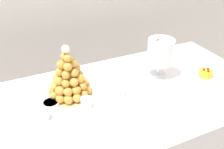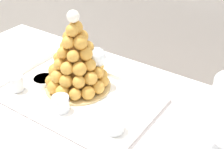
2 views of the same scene
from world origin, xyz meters
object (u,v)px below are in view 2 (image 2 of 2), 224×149
(serving_tray, at_px, (77,97))
(dessert_cup_centre, at_px, (114,124))
(wine_glass, at_px, (96,59))
(dessert_cup_mid_left, at_px, (61,104))
(dessert_cup_left, at_px, (17,83))
(creme_brulee_ramekin, at_px, (44,80))
(croquembouche, at_px, (76,61))

(serving_tray, distance_m, dessert_cup_centre, 0.21)
(wine_glass, bearing_deg, dessert_cup_mid_left, -91.56)
(dessert_cup_left, height_order, dessert_cup_mid_left, dessert_cup_left)
(dessert_cup_mid_left, bearing_deg, dessert_cup_left, -179.87)
(dessert_cup_left, distance_m, creme_brulee_ramekin, 0.09)
(creme_brulee_ramekin, xyz_separation_m, wine_glass, (0.16, 0.10, 0.09))
(croquembouche, bearing_deg, creme_brulee_ramekin, -155.60)
(dessert_cup_centre, distance_m, creme_brulee_ramekin, 0.35)
(serving_tray, height_order, croquembouche, croquembouche)
(creme_brulee_ramekin, bearing_deg, serving_tray, 1.64)
(dessert_cup_left, relative_size, dessert_cup_centre, 0.87)
(dessert_cup_centre, height_order, creme_brulee_ramekin, dessert_cup_centre)
(creme_brulee_ramekin, bearing_deg, dessert_cup_centre, -10.50)
(serving_tray, distance_m, wine_glass, 0.14)
(dessert_cup_left, distance_m, wine_glass, 0.29)
(serving_tray, relative_size, dessert_cup_mid_left, 9.91)
(serving_tray, distance_m, dessert_cup_mid_left, 0.09)
(dessert_cup_left, height_order, dessert_cup_centre, dessert_cup_left)
(serving_tray, height_order, wine_glass, wine_glass)
(wine_glass, bearing_deg, dessert_cup_left, -138.92)
(serving_tray, relative_size, croquembouche, 1.90)
(dessert_cup_mid_left, bearing_deg, serving_tray, 94.08)
(croquembouche, distance_m, creme_brulee_ramekin, 0.15)
(dessert_cup_mid_left, relative_size, dessert_cup_centre, 0.90)
(dessert_cup_centre, xyz_separation_m, wine_glass, (-0.18, 0.16, 0.08))
(dessert_cup_left, relative_size, dessert_cup_mid_left, 0.97)
(dessert_cup_mid_left, distance_m, dessert_cup_centre, 0.19)
(dessert_cup_mid_left, height_order, dessert_cup_centre, dessert_cup_mid_left)
(dessert_cup_left, bearing_deg, dessert_cup_centre, 2.49)
(croquembouche, xyz_separation_m, dessert_cup_left, (-0.16, -0.13, -0.08))
(croquembouche, xyz_separation_m, wine_glass, (0.05, 0.05, -0.00))
(serving_tray, bearing_deg, creme_brulee_ramekin, -178.36)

